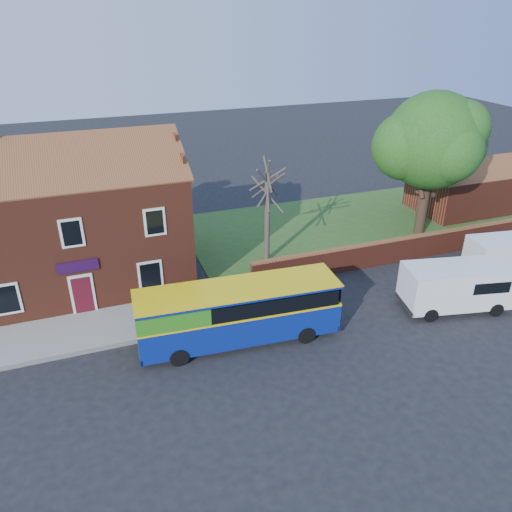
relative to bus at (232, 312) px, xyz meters
name	(u,v)px	position (x,y,z in m)	size (l,w,h in m)	color
ground	(262,372)	(0.50, -2.62, -1.64)	(120.00, 120.00, 0.00)	black
pavement	(88,330)	(-6.50, 3.13, -1.58)	(18.00, 3.50, 0.12)	gray
kerb	(90,351)	(-6.50, 1.38, -1.57)	(18.00, 0.15, 0.14)	slate
grass_strip	(365,223)	(13.50, 10.38, -1.62)	(26.00, 12.00, 0.04)	#426B28
shop_building	(73,225)	(-6.53, 8.88, 1.77)	(12.30, 8.13, 10.50)	maroon
boundary_wall	(416,247)	(13.50, 4.38, -0.83)	(22.00, 0.38, 1.60)	maroon
outbuilding	(467,189)	(22.50, 10.38, -0.03)	(8.20, 5.06, 4.17)	maroon
bus	(232,312)	(0.00, 0.00, 0.00)	(9.61, 3.02, 2.89)	navy
van_near	(457,285)	(11.91, -1.22, -0.27)	(5.92, 3.33, 2.45)	white
van_far	(512,253)	(17.67, 0.88, -0.38)	(5.41, 2.83, 2.26)	white
large_tree	(432,143)	(16.20, 7.69, 4.73)	(7.98, 6.32, 9.74)	black
bare_tree	(267,213)	(4.55, 7.26, 1.58)	(2.36, 2.81, 6.28)	#4C4238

